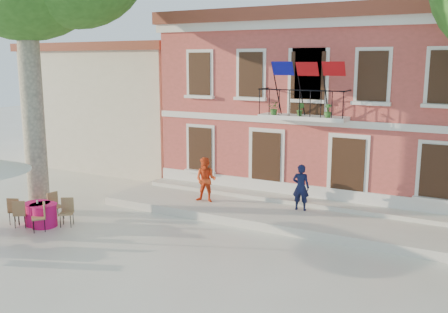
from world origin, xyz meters
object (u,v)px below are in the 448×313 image
pedestrian_orange (206,180)px  cafe_table_0 (37,212)px  cafe_table_3 (44,214)px  pedestrian_navy (301,187)px

pedestrian_orange → cafe_table_0: size_ratio=0.91×
cafe_table_3 → pedestrian_orange: bearing=48.6°
pedestrian_orange → cafe_table_0: pedestrian_orange is taller
pedestrian_navy → cafe_table_3: (-7.30, -4.99, -0.71)m
pedestrian_navy → cafe_table_0: bearing=26.2°
pedestrian_navy → cafe_table_3: 8.87m
cafe_table_0 → pedestrian_orange: bearing=45.7°
cafe_table_3 → cafe_table_0: bearing=173.6°
pedestrian_orange → cafe_table_3: 5.80m
pedestrian_orange → cafe_table_0: (-4.18, -4.28, -0.72)m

